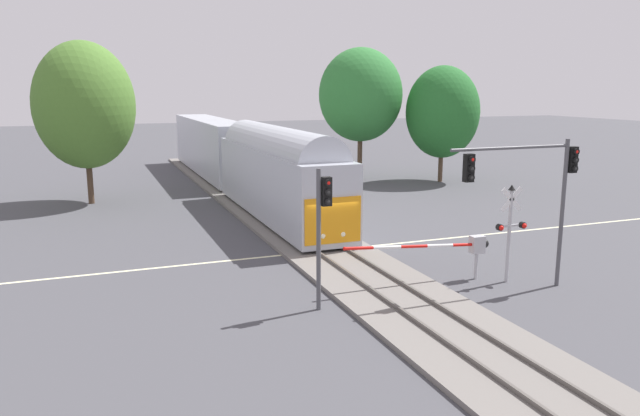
% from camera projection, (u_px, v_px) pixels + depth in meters
% --- Properties ---
extents(ground_plane, '(220.00, 220.00, 0.00)m').
position_uv_depth(ground_plane, '(325.00, 251.00, 29.08)').
color(ground_plane, '#47474C').
extents(road_centre_stripe, '(44.00, 0.20, 0.01)m').
position_uv_depth(road_centre_stripe, '(325.00, 251.00, 29.08)').
color(road_centre_stripe, beige).
rests_on(road_centre_stripe, ground).
extents(railway_track, '(4.40, 80.00, 0.32)m').
position_uv_depth(railway_track, '(325.00, 249.00, 29.07)').
color(railway_track, slate).
rests_on(railway_track, ground).
extents(commuter_train, '(3.04, 38.92, 5.16)m').
position_uv_depth(commuter_train, '(239.00, 156.00, 44.10)').
color(commuter_train, '#B2B7C1').
rests_on(commuter_train, railway_track).
extents(crossing_gate_near, '(6.43, 0.40, 1.90)m').
position_uv_depth(crossing_gate_near, '(461.00, 246.00, 24.30)').
color(crossing_gate_near, '#B7B7BC').
rests_on(crossing_gate_near, ground).
extents(crossing_signal_mast, '(1.36, 0.44, 3.96)m').
position_uv_depth(crossing_signal_mast, '(510.00, 223.00, 23.97)').
color(crossing_signal_mast, '#B2B2B7').
rests_on(crossing_signal_mast, ground).
extents(traffic_signal_median, '(0.53, 0.38, 5.00)m').
position_uv_depth(traffic_signal_median, '(323.00, 216.00, 20.80)').
color(traffic_signal_median, '#4C4C51').
rests_on(traffic_signal_median, ground).
extents(traffic_signal_near_right, '(5.58, 0.38, 5.77)m').
position_uv_depth(traffic_signal_near_right, '(534.00, 177.00, 22.61)').
color(traffic_signal_near_right, '#4C4C51').
rests_on(traffic_signal_near_right, ground).
extents(oak_behind_train, '(6.45, 6.45, 10.65)m').
position_uv_depth(oak_behind_train, '(84.00, 105.00, 39.67)').
color(oak_behind_train, '#4C3828').
rests_on(oak_behind_train, ground).
extents(oak_far_right, '(6.87, 6.87, 10.88)m').
position_uv_depth(oak_far_right, '(361.00, 95.00, 50.04)').
color(oak_far_right, '#4C3828').
rests_on(oak_far_right, ground).
extents(maple_right_background, '(5.94, 5.94, 9.41)m').
position_uv_depth(maple_right_background, '(443.00, 112.00, 49.32)').
color(maple_right_background, '#4C3828').
rests_on(maple_right_background, ground).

